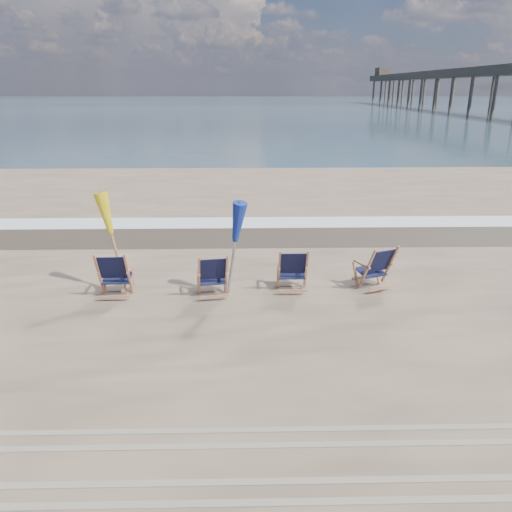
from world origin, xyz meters
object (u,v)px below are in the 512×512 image
Objects in this scene: beach_chair_3 at (390,266)px; umbrella_blue at (233,224)px; beach_chair_1 at (227,275)px; umbrella_yellow at (112,218)px; beach_chair_0 at (128,275)px; fishing_pier at (489,84)px; beach_chair_2 at (306,271)px.

umbrella_blue is at bearing -17.34° from beach_chair_3.
beach_chair_1 is 0.46× the size of umbrella_yellow.
beach_chair_0 is at bearing -177.06° from umbrella_blue.
fishing_pier is (40.96, 71.56, 2.98)m from umbrella_yellow.
fishing_pier reaches higher than umbrella_yellow.
umbrella_blue is 0.01× the size of fishing_pier.
beach_chair_1 is 0.97× the size of beach_chair_3.
beach_chair_1 is 3.57m from beach_chair_3.
beach_chair_2 is at bearing -178.09° from beach_chair_0.
beach_chair_0 is at bearing -8.87° from beach_chair_1.
umbrella_yellow is at bearing -1.28° from beach_chair_2.
beach_chair_0 is at bearing -18.28° from beach_chair_3.
beach_chair_3 is (3.54, 0.43, 0.02)m from beach_chair_1.
beach_chair_3 is 0.01× the size of fishing_pier.
beach_chair_0 is 82.69m from fishing_pier.
beach_chair_1 is at bearing 7.72° from beach_chair_2.
fishing_pier is at bearing 60.21° from umbrella_yellow.
beach_chair_1 is 81.71m from fishing_pier.
umbrella_yellow reaches higher than beach_chair_3.
beach_chair_3 is at bearing -116.14° from fishing_pier.
beach_chair_2 is 0.99× the size of beach_chair_3.
umbrella_blue reaches higher than beach_chair_0.
beach_chair_1 is at bearing -15.84° from beach_chair_3.
beach_chair_1 is at bearing 178.54° from beach_chair_0.
umbrella_blue is at bearing -5.04° from umbrella_yellow.
umbrella_yellow is 82.51m from fishing_pier.
beach_chair_1 is 1.71m from beach_chair_2.
umbrella_blue is (2.49, -0.22, -0.10)m from umbrella_yellow.
beach_chair_0 is 1.06× the size of beach_chair_1.
fishing_pier is (35.07, 71.46, 4.12)m from beach_chair_3.
umbrella_yellow is at bearing -21.73° from beach_chair_3.
umbrella_blue reaches higher than beach_chair_1.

